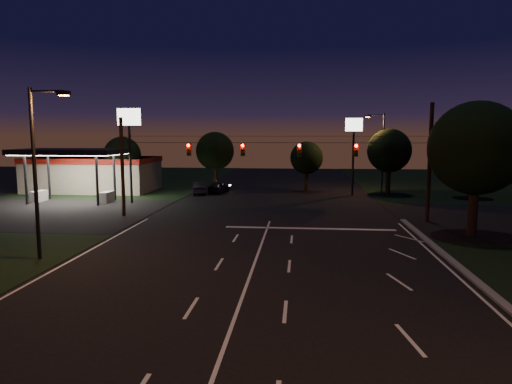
# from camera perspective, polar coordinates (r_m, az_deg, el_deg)

# --- Properties ---
(ground) EXTENTS (140.00, 140.00, 0.00)m
(ground) POSITION_cam_1_polar(r_m,az_deg,el_deg) (21.62, -0.82, -10.59)
(ground) COLOR black
(ground) RESTS_ON ground
(cross_street_left) EXTENTS (20.00, 16.00, 0.02)m
(cross_street_left) POSITION_cam_1_polar(r_m,az_deg,el_deg) (43.25, -25.57, -2.33)
(cross_street_left) COLOR black
(cross_street_left) RESTS_ON ground
(center_line) EXTENTS (0.14, 40.00, 0.01)m
(center_line) POSITION_cam_1_polar(r_m,az_deg,el_deg) (16.06, -3.32, -17.06)
(center_line) COLOR silver
(center_line) RESTS_ON ground
(stop_bar) EXTENTS (12.00, 0.50, 0.01)m
(stop_bar) POSITION_cam_1_polar(r_m,az_deg,el_deg) (32.64, 6.71, -4.55)
(stop_bar) COLOR silver
(stop_bar) RESTS_ON ground
(utility_pole_right) EXTENTS (0.30, 0.30, 9.00)m
(utility_pole_right) POSITION_cam_1_polar(r_m,az_deg,el_deg) (37.35, 20.57, -3.48)
(utility_pole_right) COLOR black
(utility_pole_right) RESTS_ON ground
(utility_pole_left) EXTENTS (0.28, 0.28, 8.00)m
(utility_pole_left) POSITION_cam_1_polar(r_m,az_deg,el_deg) (38.81, -16.16, -2.92)
(utility_pole_left) COLOR black
(utility_pole_left) RESTS_ON ground
(signal_span) EXTENTS (24.00, 0.40, 1.56)m
(signal_span) POSITION_cam_1_polar(r_m,az_deg,el_deg) (35.52, 1.87, 5.38)
(signal_span) COLOR black
(signal_span) RESTS_ON ground
(gas_station) EXTENTS (14.20, 16.10, 5.25)m
(gas_station) POSITION_cam_1_polar(r_m,az_deg,el_deg) (56.46, -19.79, 2.44)
(gas_station) COLOR gray
(gas_station) RESTS_ON ground
(pole_sign_left_near) EXTENTS (2.20, 0.30, 9.10)m
(pole_sign_left_near) POSITION_cam_1_polar(r_m,az_deg,el_deg) (45.49, -15.55, 7.37)
(pole_sign_left_near) COLOR black
(pole_sign_left_near) RESTS_ON ground
(pole_sign_right) EXTENTS (1.80, 0.30, 8.40)m
(pole_sign_right) POSITION_cam_1_polar(r_m,az_deg,el_deg) (50.79, 12.11, 6.58)
(pole_sign_right) COLOR black
(pole_sign_right) RESTS_ON ground
(street_light_left) EXTENTS (2.20, 0.35, 9.00)m
(street_light_left) POSITION_cam_1_polar(r_m,az_deg,el_deg) (26.27, -25.51, 3.51)
(street_light_left) COLOR black
(street_light_left) RESTS_ON ground
(street_light_right_far) EXTENTS (2.20, 0.35, 9.00)m
(street_light_right_far) POSITION_cam_1_polar(r_m,az_deg,el_deg) (53.24, 15.31, 5.43)
(street_light_right_far) COLOR black
(street_light_right_far) RESTS_ON ground
(tree_right_near) EXTENTS (6.00, 6.00, 8.76)m
(tree_right_near) POSITION_cam_1_polar(r_m,az_deg,el_deg) (32.63, 25.79, 4.83)
(tree_right_near) COLOR black
(tree_right_near) RESTS_ON ground
(tree_far_a) EXTENTS (4.20, 4.20, 6.42)m
(tree_far_a) POSITION_cam_1_polar(r_m,az_deg,el_deg) (54.55, -16.30, 4.40)
(tree_far_a) COLOR black
(tree_far_a) RESTS_ON ground
(tree_far_b) EXTENTS (4.60, 4.60, 6.98)m
(tree_far_b) POSITION_cam_1_polar(r_m,az_deg,el_deg) (55.59, -5.10, 5.06)
(tree_far_b) COLOR black
(tree_far_b) RESTS_ON ground
(tree_far_c) EXTENTS (3.80, 3.80, 5.86)m
(tree_far_c) POSITION_cam_1_polar(r_m,az_deg,el_deg) (53.64, 6.36, 4.22)
(tree_far_c) COLOR black
(tree_far_c) RESTS_ON ground
(tree_far_d) EXTENTS (4.80, 4.80, 7.30)m
(tree_far_d) POSITION_cam_1_polar(r_m,az_deg,el_deg) (52.54, 16.30, 4.92)
(tree_far_d) COLOR black
(tree_far_d) RESTS_ON ground
(tree_far_e) EXTENTS (4.00, 4.00, 6.18)m
(tree_far_e) POSITION_cam_1_polar(r_m,az_deg,el_deg) (52.70, 25.28, 3.76)
(tree_far_e) COLOR black
(tree_far_e) RESTS_ON ground
(car_oncoming_a) EXTENTS (2.27, 4.04, 1.30)m
(car_oncoming_a) POSITION_cam_1_polar(r_m,az_deg,el_deg) (52.43, -4.66, 0.60)
(car_oncoming_a) COLOR black
(car_oncoming_a) RESTS_ON ground
(car_oncoming_b) EXTENTS (2.46, 4.33, 1.35)m
(car_oncoming_b) POSITION_cam_1_polar(r_m,az_deg,el_deg) (51.47, -7.14, 0.48)
(car_oncoming_b) COLOR black
(car_oncoming_b) RESTS_ON ground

